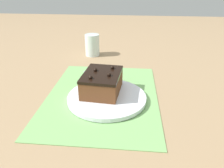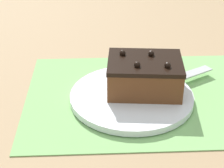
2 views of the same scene
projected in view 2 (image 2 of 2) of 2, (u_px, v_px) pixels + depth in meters
The scene contains 5 objects.
ground_plane at pixel (143, 96), 0.74m from camera, with size 3.00×3.00×0.00m, color #9E7F5B.
placemat_woven at pixel (143, 95), 0.74m from camera, with size 0.46×0.34×0.00m, color #7AB266.
cake_plate at pixel (132, 96), 0.72m from camera, with size 0.24×0.24×0.01m.
chocolate_cake at pixel (144, 75), 0.71m from camera, with size 0.15×0.12×0.07m.
serving_knife at pixel (149, 86), 0.73m from camera, with size 0.22×0.14×0.01m.
Camera 2 is at (0.09, 0.62, 0.39)m, focal length 60.00 mm.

